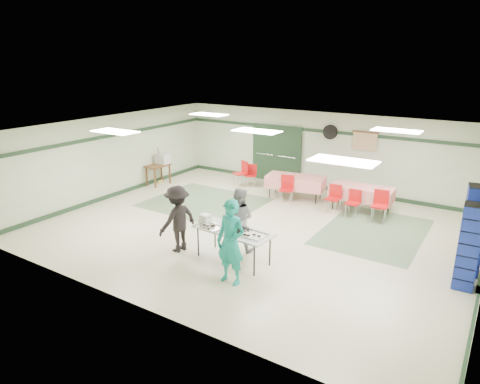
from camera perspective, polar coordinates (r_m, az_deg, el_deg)
The scene contains 39 objects.
floor at distance 11.77m, azimuth 2.10°, elevation -4.85°, with size 11.00×11.00×0.00m, color beige.
ceiling at distance 11.03m, azimuth 2.25°, elevation 8.23°, with size 11.00×11.00×0.00m, color white.
wall_back at distance 15.27m, azimuth 10.80°, elevation 5.40°, with size 11.00×11.00×0.00m, color beige.
wall_front at distance 8.00m, azimuth -14.49°, elevation -6.12°, with size 11.00×11.00×0.00m, color beige.
wall_left at distance 14.80m, azimuth -16.58°, elevation 4.59°, with size 9.00×9.00×0.00m, color beige.
trim_back at distance 15.12m, azimuth 10.91°, elevation 7.97°, with size 11.00×0.06×0.10m, color #1D3621.
baseboard_back at distance 15.56m, azimuth 10.49°, elevation 0.73°, with size 11.00×0.06×0.12m, color #1D3621.
trim_left at distance 14.64m, azimuth -16.74°, elevation 7.24°, with size 9.00×0.06×0.10m, color #1D3621.
baseboard_left at distance 15.10m, azimuth -16.08°, elevation -0.19°, with size 9.00×0.06×0.12m, color #1D3621.
green_patch_a at distance 13.86m, azimuth -4.72°, elevation -1.38°, with size 3.50×3.00×0.01m, color #5F7A59.
green_patch_b at distance 12.09m, azimuth 17.38°, elevation -5.06°, with size 2.50×3.50×0.01m, color #5F7A59.
double_door_left at distance 16.20m, azimuth 3.42°, elevation 5.28°, with size 0.90×0.06×2.10m, color gray.
double_door_right at distance 15.77m, azimuth 6.44°, elevation 4.86°, with size 0.90×0.06×2.10m, color gray.
door_frame at distance 15.97m, azimuth 4.86°, elevation 5.07°, with size 2.00×0.03×2.15m, color #1D3621.
wall_fan at distance 14.98m, azimuth 11.94°, elevation 7.82°, with size 0.50×0.50×0.10m, color black.
scroll_banner at distance 14.64m, azimuth 16.29°, elevation 6.49°, with size 0.80×0.02×0.60m, color tan.
serving_table at distance 9.70m, azimuth -0.93°, elevation -5.32°, with size 1.92×0.91×0.76m.
sheet_tray_right at distance 9.38m, azimuth 1.69°, elevation -5.77°, with size 0.57×0.43×0.02m, color silver.
sheet_tray_mid at distance 9.77m, azimuth -0.78°, elevation -4.78°, with size 0.55×0.41×0.02m, color silver.
sheet_tray_left at distance 9.82m, azimuth -4.00°, elevation -4.72°, with size 0.53×0.40×0.02m, color silver.
baking_pan at distance 9.61m, azimuth -0.52°, elevation -5.00°, with size 0.50×0.31×0.08m, color black.
foam_box_stack at distance 10.08m, azimuth -4.65°, elevation -3.57°, with size 0.23×0.21×0.21m, color white.
volunteer_teal at distance 8.72m, azimuth -1.23°, elevation -6.71°, with size 0.66×0.43×1.80m, color teal.
volunteer_grey at distance 10.23m, azimuth -0.16°, elevation -3.66°, with size 0.76×0.59×1.57m, color gray.
volunteer_dark at distance 10.29m, azimuth -8.31°, elevation -3.56°, with size 1.05×0.60×1.62m, color black.
dining_table_a at distance 13.44m, azimuth 15.88°, elevation -0.08°, with size 1.87×0.88×0.77m.
dining_table_b at distance 14.18m, azimuth 7.39°, elevation 1.37°, with size 1.98×1.13×0.77m.
chair_a at distance 12.95m, azimuth 14.94°, elevation -1.05°, with size 0.37×0.38×0.80m.
chair_b at distance 13.13m, azimuth 12.45°, elevation -0.47°, with size 0.41×0.41×0.85m.
chair_c at distance 12.75m, azimuth 18.21°, elevation -1.31°, with size 0.47×0.47×0.90m.
chair_d at distance 13.70m, azimuth 6.27°, elevation 0.77°, with size 0.51×0.51×0.90m.
chair_loose_a at distance 15.49m, azimuth 1.53°, elevation 2.56°, with size 0.48×0.48×0.79m.
chair_loose_b at distance 15.45m, azimuth 0.32°, elevation 2.84°, with size 0.57×0.57×0.91m.
crate_stack_blue_a at distance 10.29m, azimuth 28.64°, elevation -4.56°, with size 0.44×0.44×1.98m, color navy.
crate_stack_red at distance 11.55m, azimuth 29.06°, elevation -3.28°, with size 0.42×0.42×1.63m, color #A41510.
crate_stack_blue_b at distance 9.64m, azimuth 28.18°, elevation -6.52°, with size 0.39×0.39×1.79m, color navy.
printer_table at distance 15.86m, azimuth -10.90°, elevation 3.19°, with size 0.64×0.92×0.74m.
office_printer at distance 15.99m, azimuth -10.27°, elevation 4.40°, with size 0.45×0.40×0.36m, color #B5B4B0.
broom at distance 16.06m, azimuth -10.56°, elevation 3.58°, with size 0.03×0.03×1.33m, color brown.
Camera 1 is at (5.49, -9.40, 4.49)m, focal length 32.00 mm.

